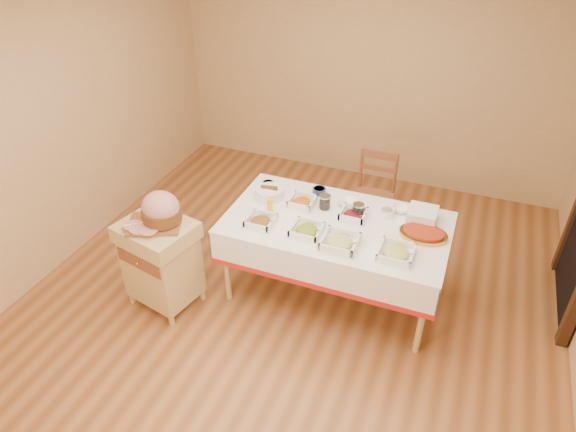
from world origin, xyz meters
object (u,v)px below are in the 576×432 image
object	(u,v)px
dining_table	(336,238)
preserve_jar_left	(325,203)
preserve_jar_right	(358,211)
plate_stack	(422,215)
brass_platter	(423,234)
bread_basket	(269,193)
dining_chair	(373,195)
ham_on_board	(160,211)
butcher_cart	(161,259)
mustard_bottle	(270,205)

from	to	relation	value
dining_table	preserve_jar_left	distance (m)	0.31
preserve_jar_left	preserve_jar_right	xyz separation A→B (m)	(0.30, -0.02, -0.00)
dining_table	preserve_jar_right	world-z (taller)	preserve_jar_right
plate_stack	brass_platter	bearing A→B (deg)	-76.92
dining_table	bread_basket	distance (m)	0.71
dining_chair	preserve_jar_left	xyz separation A→B (m)	(-0.25, -0.84, 0.36)
ham_on_board	dining_chair	bearing A→B (deg)	49.81
plate_stack	preserve_jar_right	bearing A→B (deg)	-165.77
butcher_cart	brass_platter	bearing A→B (deg)	19.38
mustard_bottle	plate_stack	xyz separation A→B (m)	(1.21, 0.33, -0.02)
preserve_jar_left	butcher_cart	bearing A→B (deg)	-145.21
dining_table	ham_on_board	xyz separation A→B (m)	(-1.27, -0.61, 0.33)
dining_table	preserve_jar_right	bearing A→B (deg)	44.85
dining_table	mustard_bottle	size ratio (longest dim) A/B	11.45
ham_on_board	mustard_bottle	bearing A→B (deg)	37.75
butcher_cart	dining_chair	distance (m)	2.16
dining_chair	butcher_cart	bearing A→B (deg)	-130.49
dining_table	brass_platter	distance (m)	0.72
dining_table	bread_basket	world-z (taller)	bread_basket
dining_chair	preserve_jar_left	bearing A→B (deg)	-106.33
dining_chair	bread_basket	distance (m)	1.19
dining_table	plate_stack	size ratio (longest dim) A/B	7.92
dining_table	mustard_bottle	bearing A→B (deg)	-173.41
butcher_cart	brass_platter	world-z (taller)	same
ham_on_board	preserve_jar_right	xyz separation A→B (m)	(1.41, 0.75, -0.12)
dining_table	plate_stack	bearing A→B (deg)	22.53
bread_basket	brass_platter	bearing A→B (deg)	-3.48
dining_chair	mustard_bottle	size ratio (longest dim) A/B	5.61
butcher_cart	preserve_jar_left	distance (m)	1.45
dining_chair	brass_platter	distance (m)	1.16
dining_table	ham_on_board	size ratio (longest dim) A/B	4.20
dining_table	brass_platter	bearing A→B (deg)	5.06
butcher_cart	preserve_jar_left	world-z (taller)	preserve_jar_left
butcher_cart	preserve_jar_right	world-z (taller)	preserve_jar_right
preserve_jar_right	brass_platter	world-z (taller)	preserve_jar_right
dining_table	preserve_jar_right	xyz separation A→B (m)	(0.14, 0.14, 0.22)
brass_platter	preserve_jar_right	bearing A→B (deg)	171.95
preserve_jar_right	brass_platter	xyz separation A→B (m)	(0.55, -0.08, -0.03)
butcher_cart	dining_table	bearing A→B (deg)	26.13
ham_on_board	plate_stack	size ratio (longest dim) A/B	1.89
preserve_jar_right	preserve_jar_left	bearing A→B (deg)	176.12
preserve_jar_left	ham_on_board	bearing A→B (deg)	-145.35
butcher_cart	bread_basket	distance (m)	1.08
butcher_cart	mustard_bottle	xyz separation A→B (m)	(0.75, 0.58, 0.37)
butcher_cart	preserve_jar_left	bearing A→B (deg)	34.79
bread_basket	plate_stack	size ratio (longest dim) A/B	1.07
dining_chair	preserve_jar_right	world-z (taller)	dining_chair
dining_chair	ham_on_board	world-z (taller)	ham_on_board
dining_table	mustard_bottle	world-z (taller)	mustard_bottle
preserve_jar_right	mustard_bottle	size ratio (longest dim) A/B	0.77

